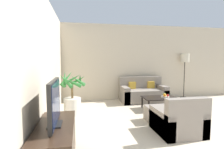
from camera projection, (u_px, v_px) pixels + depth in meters
name	position (u px, v px, depth m)	size (l,w,h in m)	color
wall_back	(159.00, 62.00, 6.62)	(8.75, 0.06, 2.70)	beige
wall_left	(42.00, 66.00, 3.06)	(0.06, 7.45, 2.70)	beige
tv_console	(56.00, 146.00, 2.37)	(0.50, 1.25, 0.60)	#332319
television	(54.00, 103.00, 2.32)	(0.18, 0.79, 0.61)	black
potted_palm	(72.00, 98.00, 4.62)	(0.74, 0.74, 1.19)	beige
sofa_loveseat	(143.00, 93.00, 6.06)	(1.55, 0.77, 0.84)	gray
floor_lamp	(185.00, 60.00, 6.51)	(0.31, 0.31, 1.67)	#2D2823
coffee_table	(160.00, 99.00, 5.13)	(0.98, 0.61, 0.36)	black
fruit_bowl	(165.00, 97.00, 5.07)	(0.24, 0.24, 0.04)	beige
apple_red	(168.00, 95.00, 5.04)	(0.06, 0.06, 0.06)	red
apple_green	(164.00, 95.00, 5.11)	(0.08, 0.08, 0.08)	olive
orange_fruit	(165.00, 95.00, 5.01)	(0.09, 0.09, 0.09)	orange
armchair	(178.00, 121.00, 3.46)	(0.84, 0.84, 0.78)	gray
ottoman	(158.00, 114.00, 4.18)	(0.58, 0.44, 0.35)	gray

